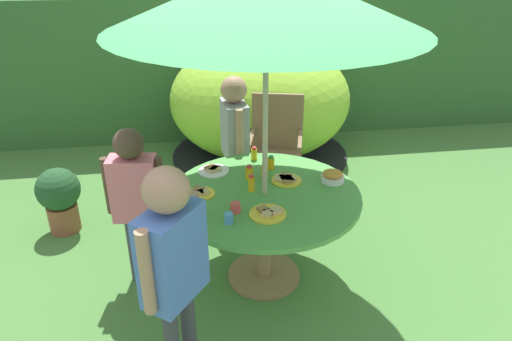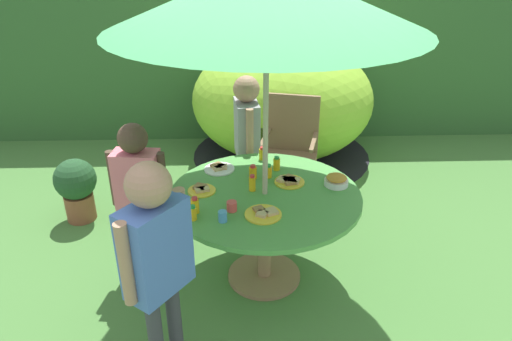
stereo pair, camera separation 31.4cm
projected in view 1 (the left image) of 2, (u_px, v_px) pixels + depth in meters
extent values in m
cube|color=#477A38|center=(264.00, 277.00, 3.62)|extent=(10.00, 10.00, 0.02)
cube|color=#33602D|center=(225.00, 66.00, 6.00)|extent=(9.00, 0.70, 1.73)
cylinder|color=#93704C|center=(264.00, 274.00, 3.61)|extent=(0.55, 0.55, 0.03)
cylinder|color=#93704C|center=(264.00, 238.00, 3.46)|extent=(0.10, 0.10, 0.70)
cylinder|color=#519E47|center=(265.00, 195.00, 3.30)|extent=(1.36, 1.36, 0.03)
cylinder|color=#B7AD8C|center=(265.00, 143.00, 3.12)|extent=(0.04, 0.04, 2.24)
cylinder|color=brown|center=(249.00, 191.00, 4.36)|extent=(0.04, 0.04, 0.45)
cylinder|color=brown|center=(297.00, 194.00, 4.31)|extent=(0.04, 0.04, 0.45)
cylinder|color=brown|center=(254.00, 171.00, 4.74)|extent=(0.04, 0.04, 0.45)
cylinder|color=brown|center=(299.00, 173.00, 4.70)|extent=(0.04, 0.04, 0.45)
cube|color=brown|center=(275.00, 159.00, 4.42)|extent=(0.59, 0.58, 0.04)
cube|color=brown|center=(277.00, 122.00, 4.48)|extent=(0.48, 0.16, 0.56)
cube|color=brown|center=(252.00, 137.00, 4.34)|extent=(0.15, 0.47, 0.03)
cube|color=brown|center=(300.00, 139.00, 4.30)|extent=(0.15, 0.47, 0.03)
ellipsoid|color=#8CC633|center=(260.00, 99.00, 5.35)|extent=(2.16, 1.94, 1.36)
cylinder|color=black|center=(260.00, 153.00, 5.66)|extent=(2.22, 2.22, 0.01)
cube|color=#314511|center=(268.00, 156.00, 4.70)|extent=(0.57, 0.07, 0.61)
cylinder|color=brown|center=(64.00, 217.00, 4.14)|extent=(0.26, 0.26, 0.25)
sphere|color=#234C28|center=(58.00, 189.00, 4.01)|extent=(0.37, 0.37, 0.37)
cylinder|color=navy|center=(234.00, 182.00, 4.37)|extent=(0.08, 0.08, 0.59)
cylinder|color=navy|center=(238.00, 189.00, 4.25)|extent=(0.08, 0.08, 0.59)
cube|color=#99999E|center=(235.00, 130.00, 4.07)|extent=(0.23, 0.36, 0.50)
cylinder|color=tan|center=(230.00, 120.00, 4.22)|extent=(0.06, 0.06, 0.45)
cylinder|color=tan|center=(240.00, 135.00, 3.89)|extent=(0.06, 0.06, 0.45)
sphere|color=tan|center=(234.00, 89.00, 3.90)|extent=(0.22, 0.22, 0.22)
cylinder|color=#3F3F47|center=(133.00, 249.00, 3.47)|extent=(0.08, 0.08, 0.55)
cylinder|color=#3F3F47|center=(152.00, 248.00, 3.47)|extent=(0.08, 0.08, 0.55)
cube|color=#EA727F|center=(134.00, 188.00, 3.24)|extent=(0.34, 0.21, 0.47)
cylinder|color=#4C3828|center=(108.00, 186.00, 3.23)|extent=(0.06, 0.06, 0.42)
cylinder|color=#4C3828|center=(160.00, 185.00, 3.24)|extent=(0.06, 0.06, 0.42)
sphere|color=#4C3828|center=(129.00, 144.00, 3.09)|extent=(0.21, 0.21, 0.21)
cylinder|color=#3F3F47|center=(189.00, 328.00, 2.72)|extent=(0.09, 0.09, 0.62)
cube|color=#4C72C6|center=(173.00, 255.00, 2.40)|extent=(0.37, 0.41, 0.53)
cylinder|color=tan|center=(146.00, 273.00, 2.23)|extent=(0.07, 0.07, 0.47)
cylinder|color=tan|center=(195.00, 231.00, 2.55)|extent=(0.07, 0.07, 0.47)
sphere|color=tan|center=(166.00, 190.00, 2.23)|extent=(0.24, 0.24, 0.24)
cylinder|color=white|center=(332.00, 178.00, 3.44)|extent=(0.17, 0.17, 0.04)
ellipsoid|color=gold|center=(333.00, 174.00, 3.42)|extent=(0.15, 0.15, 0.04)
cylinder|color=yellow|center=(201.00, 194.00, 3.27)|extent=(0.20, 0.20, 0.01)
cube|color=tan|center=(204.00, 192.00, 3.26)|extent=(0.07, 0.07, 0.02)
cube|color=#9E7547|center=(199.00, 190.00, 3.28)|extent=(0.10, 0.10, 0.02)
cube|color=tan|center=(199.00, 193.00, 3.24)|extent=(0.08, 0.08, 0.02)
cylinder|color=white|center=(214.00, 171.00, 3.58)|extent=(0.23, 0.23, 0.01)
cube|color=tan|center=(217.00, 169.00, 3.58)|extent=(0.07, 0.07, 0.02)
cube|color=#9E7547|center=(212.00, 168.00, 3.59)|extent=(0.12, 0.12, 0.02)
cube|color=tan|center=(212.00, 170.00, 3.55)|extent=(0.08, 0.08, 0.02)
cylinder|color=yellow|center=(286.00, 180.00, 3.44)|extent=(0.22, 0.22, 0.01)
cube|color=tan|center=(291.00, 179.00, 3.43)|extent=(0.11, 0.11, 0.02)
cube|color=#9E7547|center=(285.00, 176.00, 3.47)|extent=(0.11, 0.11, 0.02)
cube|color=tan|center=(280.00, 178.00, 3.44)|extent=(0.11, 0.11, 0.02)
cube|color=#9E7547|center=(287.00, 180.00, 3.42)|extent=(0.11, 0.11, 0.02)
cylinder|color=yellow|center=(268.00, 214.00, 3.03)|extent=(0.24, 0.24, 0.01)
cube|color=tan|center=(275.00, 211.00, 3.03)|extent=(0.10, 0.10, 0.02)
cube|color=#9E7547|center=(263.00, 209.00, 3.05)|extent=(0.09, 0.09, 0.02)
cube|color=tan|center=(267.00, 214.00, 3.00)|extent=(0.09, 0.09, 0.02)
cylinder|color=yellow|center=(271.00, 163.00, 3.61)|extent=(0.05, 0.05, 0.09)
cylinder|color=green|center=(271.00, 157.00, 3.58)|extent=(0.04, 0.04, 0.02)
cylinder|color=yellow|center=(251.00, 184.00, 3.29)|extent=(0.05, 0.05, 0.10)
cylinder|color=red|center=(251.00, 176.00, 3.27)|extent=(0.03, 0.03, 0.02)
cylinder|color=yellow|center=(254.00, 154.00, 3.76)|extent=(0.05, 0.05, 0.09)
cylinder|color=red|center=(254.00, 148.00, 3.74)|extent=(0.03, 0.03, 0.02)
cylinder|color=yellow|center=(249.00, 173.00, 3.46)|extent=(0.06, 0.06, 0.09)
cylinder|color=red|center=(249.00, 167.00, 3.44)|extent=(0.04, 0.04, 0.02)
cylinder|color=yellow|center=(265.00, 171.00, 3.49)|extent=(0.05, 0.05, 0.09)
cylinder|color=green|center=(265.00, 165.00, 3.47)|extent=(0.04, 0.04, 0.02)
cylinder|color=yellow|center=(199.00, 209.00, 3.00)|extent=(0.05, 0.05, 0.10)
cylinder|color=red|center=(198.00, 202.00, 2.97)|extent=(0.04, 0.04, 0.02)
cylinder|color=yellow|center=(198.00, 217.00, 2.92)|extent=(0.05, 0.05, 0.09)
cylinder|color=green|center=(198.00, 210.00, 2.90)|extent=(0.03, 0.03, 0.02)
cylinder|color=#E04C47|center=(235.00, 208.00, 3.05)|extent=(0.07, 0.07, 0.07)
cylinder|color=#4C99D8|center=(229.00, 218.00, 2.93)|extent=(0.06, 0.06, 0.07)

